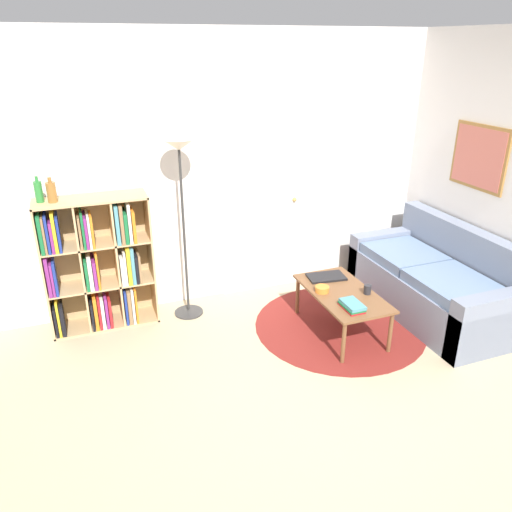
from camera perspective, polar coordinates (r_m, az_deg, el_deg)
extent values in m
plane|color=tan|center=(3.67, 10.83, -19.40)|extent=(14.00, 14.00, 0.00)
cube|color=silver|center=(4.96, -2.01, 9.71)|extent=(7.04, 0.05, 2.60)
cube|color=white|center=(5.09, 1.00, 6.61)|extent=(0.93, 0.02, 2.00)
sphere|color=tan|center=(5.21, 4.43, 6.46)|extent=(0.04, 0.04, 0.04)
cube|color=silver|center=(5.07, 25.40, 7.78)|extent=(0.05, 5.30, 2.60)
cube|color=olive|center=(5.12, 24.15, 10.27)|extent=(0.02, 0.65, 0.59)
cube|color=#C66656|center=(5.12, 24.05, 10.27)|extent=(0.01, 0.59, 0.53)
cylinder|color=maroon|center=(4.81, 9.50, -7.82)|extent=(1.59, 1.59, 0.01)
cube|color=tan|center=(4.74, -23.09, -1.63)|extent=(0.02, 0.34, 1.23)
cube|color=tan|center=(4.77, -11.94, -0.05)|extent=(0.02, 0.34, 1.23)
cube|color=tan|center=(4.53, -18.42, 6.18)|extent=(0.95, 0.34, 0.02)
cube|color=tan|center=(5.00, -16.67, -7.20)|extent=(0.95, 0.34, 0.02)
cube|color=tan|center=(4.88, -17.65, -0.12)|extent=(0.95, 0.02, 1.23)
cube|color=tan|center=(4.73, -19.33, -1.10)|extent=(0.02, 0.32, 1.20)
cube|color=tan|center=(4.74, -15.68, -0.58)|extent=(0.02, 0.32, 1.20)
cube|color=tan|center=(4.81, -17.22, -3.01)|extent=(0.91, 0.32, 0.02)
cube|color=tan|center=(4.66, -17.79, 1.40)|extent=(0.91, 0.32, 0.02)
cube|color=black|center=(4.91, -21.91, -6.57)|extent=(0.02, 0.27, 0.28)
cube|color=gold|center=(4.88, -21.65, -6.31)|extent=(0.02, 0.24, 0.34)
cube|color=black|center=(4.88, -21.25, -6.57)|extent=(0.03, 0.21, 0.29)
cube|color=black|center=(4.87, -18.23, -6.31)|extent=(0.02, 0.19, 0.27)
cube|color=orange|center=(4.87, -17.89, -5.93)|extent=(0.03, 0.22, 0.32)
cube|color=#B21E23|center=(4.88, -17.51, -5.90)|extent=(0.02, 0.23, 0.31)
cube|color=silver|center=(4.88, -17.16, -5.97)|extent=(0.03, 0.22, 0.29)
cube|color=#7F287A|center=(4.87, -16.75, -5.88)|extent=(0.03, 0.22, 0.30)
cube|color=#B21E23|center=(4.87, -16.37, -5.97)|extent=(0.03, 0.20, 0.28)
cube|color=navy|center=(4.88, -14.73, -5.39)|extent=(0.02, 0.22, 0.34)
cube|color=olive|center=(4.90, -14.38, -5.24)|extent=(0.03, 0.26, 0.34)
cube|color=silver|center=(4.88, -13.99, -5.23)|extent=(0.02, 0.22, 0.35)
cube|color=orange|center=(4.87, -13.64, -5.25)|extent=(0.02, 0.19, 0.35)
cube|color=#7F287A|center=(4.71, -22.67, -1.89)|extent=(0.03, 0.25, 0.36)
cube|color=#7F287A|center=(4.70, -22.26, -2.27)|extent=(0.02, 0.20, 0.30)
cube|color=navy|center=(4.69, -21.97, -2.16)|extent=(0.02, 0.20, 0.31)
cube|color=#196B38|center=(4.72, -18.85, -1.77)|extent=(0.03, 0.25, 0.28)
cube|color=silver|center=(4.71, -18.47, -1.58)|extent=(0.03, 0.25, 0.31)
cube|color=#7F287A|center=(4.72, -18.00, -1.70)|extent=(0.03, 0.26, 0.27)
cube|color=orange|center=(4.70, -17.71, -1.30)|extent=(0.02, 0.25, 0.34)
cube|color=silver|center=(4.73, -15.15, -1.31)|extent=(0.03, 0.26, 0.27)
cube|color=silver|center=(4.73, -14.86, -0.95)|extent=(0.02, 0.27, 0.32)
cube|color=gold|center=(4.71, -14.45, -0.80)|extent=(0.03, 0.24, 0.35)
cube|color=teal|center=(4.70, -14.00, -0.85)|extent=(0.03, 0.20, 0.35)
cube|color=black|center=(4.71, -13.57, -1.24)|extent=(0.02, 0.19, 0.27)
cube|color=olive|center=(4.74, -13.30, -1.05)|extent=(0.02, 0.24, 0.27)
cube|color=#196B38|center=(4.55, -23.41, 2.45)|extent=(0.03, 0.21, 0.34)
cube|color=olive|center=(4.57, -23.06, 2.45)|extent=(0.02, 0.24, 0.32)
cube|color=navy|center=(4.55, -22.75, 2.52)|extent=(0.02, 0.22, 0.33)
cube|color=#7F287A|center=(4.58, -22.33, 2.29)|extent=(0.02, 0.26, 0.27)
cube|color=gold|center=(4.54, -22.06, 2.70)|extent=(0.03, 0.21, 0.35)
cube|color=navy|center=(4.56, -21.66, 2.59)|extent=(0.02, 0.24, 0.31)
cube|color=olive|center=(4.54, -19.51, 2.68)|extent=(0.02, 0.19, 0.29)
cube|color=#196B38|center=(4.57, -19.22, 3.01)|extent=(0.02, 0.26, 0.32)
cube|color=#7F287A|center=(4.57, -18.89, 2.84)|extent=(0.02, 0.25, 0.28)
cube|color=silver|center=(4.56, -18.57, 2.91)|extent=(0.02, 0.23, 0.29)
cube|color=orange|center=(4.55, -18.27, 2.88)|extent=(0.02, 0.21, 0.29)
cube|color=teal|center=(4.56, -15.70, 3.68)|extent=(0.03, 0.24, 0.35)
cube|color=olive|center=(4.56, -15.21, 3.71)|extent=(0.03, 0.22, 0.35)
cube|color=#196B38|center=(4.59, -14.78, 3.41)|extent=(0.03, 0.26, 0.28)
cube|color=silver|center=(4.56, -14.37, 3.83)|extent=(0.03, 0.21, 0.36)
cube|color=orange|center=(4.57, -13.91, 3.51)|extent=(0.03, 0.22, 0.29)
cylinder|color=#333333|center=(5.00, -7.68, -6.37)|extent=(0.28, 0.28, 0.01)
cylinder|color=#333333|center=(4.64, -8.23, 2.72)|extent=(0.02, 0.02, 1.60)
cone|color=white|center=(4.43, -8.83, 12.47)|extent=(0.29, 0.29, 0.10)
cube|color=gray|center=(5.18, 19.24, -3.86)|extent=(0.82, 1.73, 0.43)
cube|color=gray|center=(5.30, 22.31, -1.18)|extent=(0.16, 1.73, 0.85)
cube|color=gray|center=(4.66, 25.37, -7.09)|extent=(0.82, 0.16, 0.57)
cube|color=gray|center=(5.71, 14.47, 0.06)|extent=(0.82, 0.16, 0.57)
cube|color=slate|center=(4.79, 21.52, -2.98)|extent=(0.62, 0.69, 0.10)
cube|color=slate|center=(5.28, 16.58, 0.13)|extent=(0.62, 0.69, 0.10)
cube|color=brown|center=(4.54, 9.84, -4.18)|extent=(0.53, 0.97, 0.02)
cylinder|color=brown|center=(4.21, 9.97, -9.75)|extent=(0.04, 0.04, 0.38)
cylinder|color=brown|center=(4.88, 4.78, -4.52)|extent=(0.04, 0.04, 0.38)
cylinder|color=brown|center=(4.44, 15.09, -8.43)|extent=(0.04, 0.04, 0.38)
cylinder|color=brown|center=(5.08, 9.42, -3.63)|extent=(0.04, 0.04, 0.38)
cube|color=black|center=(4.77, 8.03, -2.37)|extent=(0.37, 0.25, 0.02)
cylinder|color=orange|center=(4.50, 7.57, -3.77)|extent=(0.13, 0.13, 0.05)
cube|color=#B21E23|center=(4.27, 10.85, -5.86)|extent=(0.14, 0.23, 0.02)
cube|color=#196B38|center=(4.26, 10.88, -5.68)|extent=(0.14, 0.23, 0.01)
cube|color=teal|center=(4.26, 10.98, -5.42)|extent=(0.14, 0.23, 0.03)
cylinder|color=#28282D|center=(4.53, 12.62, -3.75)|extent=(0.06, 0.06, 0.08)
cylinder|color=#2D8438|center=(4.54, -23.58, 6.73)|extent=(0.06, 0.06, 0.18)
cylinder|color=#2D8438|center=(4.51, -23.81, 8.07)|extent=(0.02, 0.02, 0.04)
cylinder|color=olive|center=(4.50, -22.33, 6.75)|extent=(0.08, 0.08, 0.17)
cylinder|color=olive|center=(4.47, -22.54, 8.04)|extent=(0.03, 0.03, 0.04)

